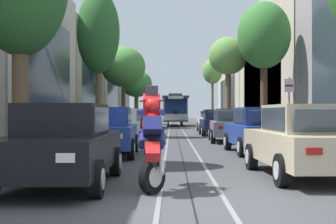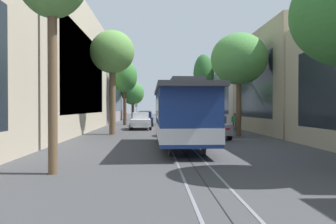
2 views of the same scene
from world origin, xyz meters
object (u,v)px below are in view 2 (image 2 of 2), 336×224
at_px(parked_car_brown_fourth_left, 187,118).
at_px(parked_car_grey_sixth_left, 201,122).
at_px(parked_car_blue_fifth_left, 195,120).
at_px(parked_car_beige_near_right, 147,115).
at_px(parked_car_grey_far_left, 212,126).
at_px(parked_car_white_fifth_right, 141,121).
at_px(street_tree_kerb_right_second, 125,77).
at_px(cable_car_trolley, 182,115).
at_px(parked_car_navy_fourth_right, 145,119).
at_px(pedestrian_on_right_pavement, 125,115).
at_px(motorcycle_with_rider, 166,114).
at_px(street_tree_kerb_left_near, 190,90).
at_px(pedestrian_on_left_pavement, 235,121).
at_px(street_tree_kerb_left_mid, 239,59).
at_px(parked_car_grey_mid_right, 145,117).
at_px(street_tree_kerb_left_second, 204,75).
at_px(parked_car_white_mid_left, 183,117).
at_px(street_tree_kerb_right_mid, 112,54).
at_px(parked_car_blue_second_left, 179,116).
at_px(parked_car_blue_second_right, 145,116).
at_px(parked_car_black_near_left, 176,115).
at_px(street_sign_post, 136,110).
at_px(street_tree_kerb_right_near, 133,94).

distance_m(parked_car_brown_fourth_left, parked_car_grey_sixth_left, 11.35).
xyz_separation_m(parked_car_blue_fifth_left, parked_car_beige_near_right, (5.26, -21.74, 0.00)).
bearing_deg(parked_car_grey_far_left, parked_car_white_fifth_right, -60.62).
xyz_separation_m(street_tree_kerb_right_second, cable_car_trolley, (-4.81, 22.50, -3.98)).
xyz_separation_m(parked_car_navy_fourth_right, pedestrian_on_right_pavement, (3.65, -16.61, 0.10)).
height_order(parked_car_brown_fourth_left, motorcycle_with_rider, motorcycle_with_rider).
bearing_deg(parked_car_navy_fourth_right, parked_car_brown_fourth_left, -154.89).
distance_m(parked_car_blue_fifth_left, street_tree_kerb_right_second, 10.86).
xyz_separation_m(parked_car_grey_sixth_left, street_tree_kerb_left_near, (-1.89, -24.66, 4.13)).
xyz_separation_m(parked_car_brown_fourth_left, pedestrian_on_right_pavement, (8.67, -14.26, 0.10)).
xyz_separation_m(motorcycle_with_rider, pedestrian_on_left_pavement, (-4.97, 27.67, -0.13)).
xyz_separation_m(street_tree_kerb_left_mid, cable_car_trolley, (4.66, 7.02, -3.80)).
bearing_deg(parked_car_brown_fourth_left, parked_car_grey_mid_right, -36.71).
height_order(street_tree_kerb_left_second, street_tree_kerb_left_mid, street_tree_kerb_left_second).
height_order(parked_car_white_mid_left, street_tree_kerb_right_mid, street_tree_kerb_right_mid).
distance_m(parked_car_grey_far_left, parked_car_white_fifth_right, 10.43).
bearing_deg(parked_car_blue_second_left, parked_car_blue_fifth_left, 90.75).
height_order(parked_car_white_mid_left, parked_car_grey_mid_right, same).
relative_size(parked_car_blue_fifth_left, parked_car_navy_fourth_right, 1.01).
relative_size(street_tree_kerb_right_mid, cable_car_trolley, 0.86).
relative_size(parked_car_blue_second_left, street_tree_kerb_left_second, 0.53).
xyz_separation_m(parked_car_blue_second_right, pedestrian_on_left_pavement, (-8.35, 20.17, 0.07)).
xyz_separation_m(parked_car_grey_far_left, parked_car_beige_near_right, (5.07, -32.40, 0.00)).
bearing_deg(street_tree_kerb_left_near, street_tree_kerb_left_second, 90.28).
height_order(parked_car_white_mid_left, parked_car_grey_far_left, same).
relative_size(parked_car_blue_fifth_left, parked_car_blue_second_right, 1.00).
bearing_deg(parked_car_black_near_left, parked_car_brown_fourth_left, 90.56).
bearing_deg(parked_car_blue_second_right, parked_car_white_fifth_right, 90.25).
bearing_deg(cable_car_trolley, parked_car_blue_second_right, -85.22).
height_order(parked_car_beige_near_right, street_sign_post, street_sign_post).
bearing_deg(cable_car_trolley, street_sign_post, -82.85).
distance_m(parked_car_grey_mid_right, street_sign_post, 5.50).
xyz_separation_m(parked_car_grey_far_left, street_tree_kerb_left_second, (-2.00, -16.46, 5.13)).
distance_m(parked_car_black_near_left, street_tree_kerb_left_mid, 32.54).
height_order(parked_car_white_mid_left, pedestrian_on_left_pavement, parked_car_white_mid_left).
bearing_deg(parked_car_beige_near_right, parked_car_navy_fourth_right, 90.52).
distance_m(cable_car_trolley, street_sign_post, 31.63).
relative_size(parked_car_blue_fifth_left, parked_car_beige_near_right, 1.00).
relative_size(parked_car_white_fifth_right, pedestrian_on_right_pavement, 2.78).
bearing_deg(parked_car_blue_second_right, street_tree_kerb_right_near, -69.68).
bearing_deg(motorcycle_with_rider, street_tree_kerb_right_second, 72.35).
height_order(parked_car_brown_fourth_left, parked_car_grey_sixth_left, same).
bearing_deg(parked_car_white_fifth_right, street_tree_kerb_right_mid, 72.33).
bearing_deg(street_tree_kerb_right_mid, street_sign_post, -91.44).
relative_size(pedestrian_on_left_pavement, street_sign_post, 0.58).
xyz_separation_m(parked_car_navy_fourth_right, street_tree_kerb_left_near, (-6.84, -15.66, 4.13)).
xyz_separation_m(parked_car_brown_fourth_left, street_sign_post, (6.55, -9.02, 0.87)).
relative_size(parked_car_white_mid_left, parked_car_beige_near_right, 0.99).
relative_size(parked_car_blue_second_right, street_tree_kerb_left_second, 0.53).
relative_size(street_tree_kerb_right_second, cable_car_trolley, 0.83).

